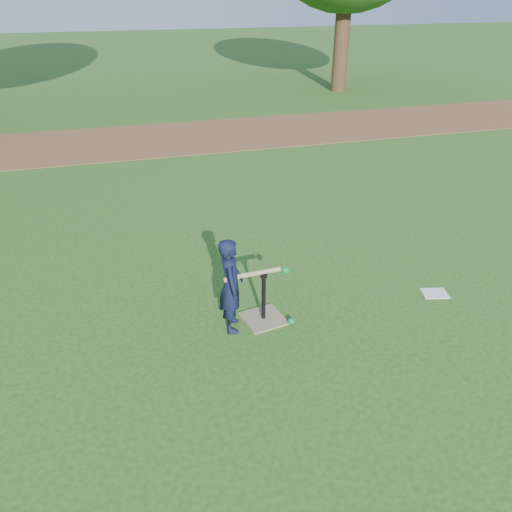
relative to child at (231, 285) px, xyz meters
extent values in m
plane|color=#285116|center=(0.27, 0.26, -0.53)|extent=(80.00, 80.00, 0.00)
cube|color=brown|center=(0.27, 7.76, -0.53)|extent=(24.00, 3.00, 0.01)
imported|color=black|center=(0.00, 0.00, 0.00)|extent=(0.33, 0.43, 1.07)
sphere|color=#0B7E36|center=(0.63, -0.14, -0.49)|extent=(0.08, 0.08, 0.08)
cube|color=silver|center=(2.52, -0.03, -0.53)|extent=(0.35, 0.30, 0.01)
cube|color=#857C54|center=(0.37, 0.04, -0.52)|extent=(0.50, 0.50, 0.02)
cylinder|color=black|center=(0.37, 0.04, -0.23)|extent=(0.05, 0.05, 0.55)
cylinder|color=black|center=(0.37, 0.04, 0.05)|extent=(0.08, 0.08, 0.06)
cylinder|color=tan|center=(0.25, 0.02, 0.09)|extent=(0.60, 0.09, 0.05)
sphere|color=tan|center=(-0.05, -0.02, 0.09)|extent=(0.06, 0.06, 0.06)
sphere|color=#0B7E36|center=(0.59, -0.02, 0.10)|extent=(0.08, 0.08, 0.08)
cylinder|color=#382316|center=(6.77, 12.26, 1.18)|extent=(0.50, 0.50, 3.42)
camera|label=1|loc=(-0.97, -4.31, 2.77)|focal=35.00mm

